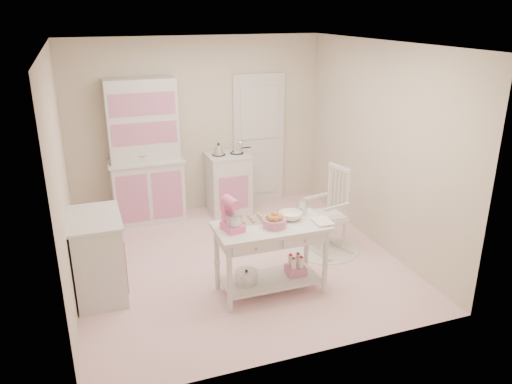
% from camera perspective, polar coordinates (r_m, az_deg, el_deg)
% --- Properties ---
extents(room_shell, '(3.84, 3.84, 2.62)m').
position_cam_1_polar(room_shell, '(5.67, -2.29, 6.90)').
color(room_shell, pink).
rests_on(room_shell, ground).
extents(door, '(0.82, 0.05, 2.04)m').
position_cam_1_polar(door, '(7.83, 0.32, 5.97)').
color(door, silver).
rests_on(door, ground).
extents(hutch, '(1.06, 0.50, 2.08)m').
position_cam_1_polar(hutch, '(7.23, -12.56, 4.42)').
color(hutch, silver).
rests_on(hutch, ground).
extents(stove, '(0.62, 0.57, 0.92)m').
position_cam_1_polar(stove, '(7.58, -3.18, 1.03)').
color(stove, silver).
rests_on(stove, ground).
extents(base_cabinet, '(0.54, 0.84, 0.92)m').
position_cam_1_polar(base_cabinet, '(5.65, -17.58, -7.00)').
color(base_cabinet, silver).
rests_on(base_cabinet, ground).
extents(lace_rug, '(0.92, 0.92, 0.01)m').
position_cam_1_polar(lace_rug, '(6.63, 7.75, -6.35)').
color(lace_rug, white).
rests_on(lace_rug, ground).
extents(rocking_chair, '(0.63, 0.81, 1.10)m').
position_cam_1_polar(rocking_chair, '(6.41, 7.98, -1.99)').
color(rocking_chair, silver).
rests_on(rocking_chair, ground).
extents(work_table, '(1.20, 0.60, 0.80)m').
position_cam_1_polar(work_table, '(5.47, 1.69, -7.63)').
color(work_table, silver).
rests_on(work_table, ground).
extents(stand_mixer, '(0.25, 0.31, 0.34)m').
position_cam_1_polar(stand_mixer, '(5.11, -2.72, -2.62)').
color(stand_mixer, pink).
rests_on(stand_mixer, work_table).
extents(cookie_tray, '(0.34, 0.24, 0.02)m').
position_cam_1_polar(cookie_tray, '(5.39, -0.44, -3.21)').
color(cookie_tray, silver).
rests_on(cookie_tray, work_table).
extents(bread_basket, '(0.25, 0.25, 0.09)m').
position_cam_1_polar(bread_basket, '(5.24, 2.14, -3.53)').
color(bread_basket, '#CA749A').
rests_on(bread_basket, work_table).
extents(mixing_bowl, '(0.26, 0.26, 0.08)m').
position_cam_1_polar(mixing_bowl, '(5.43, 3.99, -2.71)').
color(mixing_bowl, white).
rests_on(mixing_bowl, work_table).
extents(metal_pitcher, '(0.10, 0.10, 0.17)m').
position_cam_1_polar(metal_pitcher, '(5.55, 5.38, -1.73)').
color(metal_pitcher, silver).
rests_on(metal_pitcher, work_table).
extents(recipe_book, '(0.19, 0.25, 0.02)m').
position_cam_1_polar(recipe_book, '(5.35, 6.71, -3.50)').
color(recipe_book, white).
rests_on(recipe_book, work_table).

